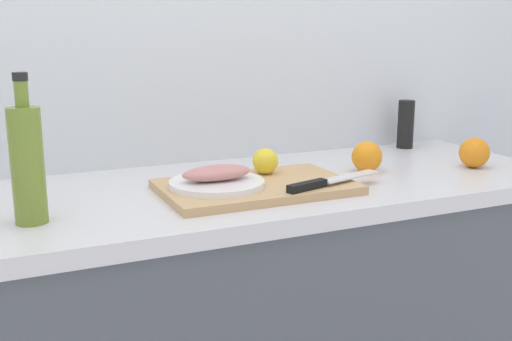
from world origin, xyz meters
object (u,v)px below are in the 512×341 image
at_px(white_plate, 217,184).
at_px(lemon_0, 265,161).
at_px(olive_oil_bottle, 27,163).
at_px(pepper_mill, 406,124).
at_px(cutting_board, 256,187).
at_px(chef_knife, 324,182).
at_px(fish_fillet, 217,173).

distance_m(white_plate, lemon_0, 0.18).
bearing_deg(lemon_0, white_plate, -155.25).
bearing_deg(olive_oil_bottle, white_plate, 6.01).
bearing_deg(pepper_mill, cutting_board, -155.73).
height_order(chef_knife, olive_oil_bottle, olive_oil_bottle).
height_order(olive_oil_bottle, pepper_mill, olive_oil_bottle).
relative_size(chef_knife, lemon_0, 4.42).
relative_size(white_plate, fish_fillet, 1.33).
distance_m(cutting_board, white_plate, 0.10).
bearing_deg(pepper_mill, lemon_0, -159.70).
height_order(chef_knife, lemon_0, lemon_0).
distance_m(white_plate, fish_fillet, 0.03).
distance_m(lemon_0, olive_oil_bottle, 0.58).
xyz_separation_m(fish_fillet, chef_knife, (0.23, -0.10, -0.02)).
distance_m(fish_fillet, chef_knife, 0.25).
height_order(white_plate, fish_fillet, fish_fillet).
relative_size(white_plate, chef_knife, 0.77).
relative_size(fish_fillet, pepper_mill, 1.08).
bearing_deg(olive_oil_bottle, lemon_0, 11.55).
relative_size(white_plate, olive_oil_bottle, 0.75).
bearing_deg(white_plate, pepper_mill, 21.24).
xyz_separation_m(cutting_board, olive_oil_bottle, (-0.51, -0.04, 0.11)).
height_order(white_plate, lemon_0, lemon_0).
bearing_deg(cutting_board, fish_fillet, 178.05).
bearing_deg(fish_fillet, olive_oil_bottle, -173.99).
height_order(cutting_board, fish_fillet, fish_fillet).
bearing_deg(cutting_board, chef_knife, -35.34).
bearing_deg(chef_knife, olive_oil_bottle, 159.58).
distance_m(cutting_board, pepper_mill, 0.73).
bearing_deg(fish_fillet, pepper_mill, 21.24).
xyz_separation_m(white_plate, chef_knife, (0.23, -0.10, 0.00)).
distance_m(fish_fillet, pepper_mill, 0.82).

